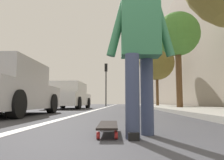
{
  "coord_description": "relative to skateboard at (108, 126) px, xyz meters",
  "views": [
    {
      "loc": [
        -1.13,
        -0.12,
        0.34
      ],
      "look_at": [
        8.16,
        0.34,
        1.3
      ],
      "focal_mm": 35.39,
      "sensor_mm": 36.0,
      "label": 1
    }
  ],
  "objects": [
    {
      "name": "parked_car_mid",
      "position": [
        10.22,
        2.91,
        0.62
      ],
      "size": [
        4.6,
        1.89,
        1.49
      ],
      "color": "silver",
      "rests_on": "ground"
    },
    {
      "name": "street_tree_far",
      "position": [
        15.63,
        -2.96,
        3.53
      ],
      "size": [
        2.88,
        2.88,
        5.07
      ],
      "color": "brown",
      "rests_on": "ground"
    },
    {
      "name": "ground_plane",
      "position": [
        8.71,
        -0.05,
        -0.09
      ],
      "size": [
        80.0,
        80.0,
        0.0
      ],
      "primitive_type": "plane",
      "color": "#38383D"
    },
    {
      "name": "skateboard",
      "position": [
        0.0,
        0.0,
        0.0
      ],
      "size": [
        0.85,
        0.23,
        0.11
      ],
      "color": "red",
      "rests_on": "ground"
    },
    {
      "name": "street_tree_mid",
      "position": [
        8.65,
        -2.96,
        3.68
      ],
      "size": [
        2.23,
        2.23,
        4.94
      ],
      "color": "brown",
      "rests_on": "ground"
    },
    {
      "name": "skater_person",
      "position": [
        -0.15,
        -0.35,
        0.84
      ],
      "size": [
        0.47,
        0.72,
        1.64
      ],
      "color": "#384260",
      "rests_on": "ground"
    },
    {
      "name": "lane_stripe_white",
      "position": [
        18.71,
        1.13,
        -0.09
      ],
      "size": [
        52.0,
        0.16,
        0.01
      ],
      "primitive_type": "cube",
      "color": "silver",
      "rests_on": "ground"
    },
    {
      "name": "sidewalk_curb",
      "position": [
        16.71,
        -3.36,
        -0.03
      ],
      "size": [
        52.0,
        3.2,
        0.12
      ],
      "primitive_type": "cube",
      "color": "#9E9B93",
      "rests_on": "ground"
    },
    {
      "name": "building_facade",
      "position": [
        20.71,
        -5.87,
        5.23
      ],
      "size": [
        40.0,
        1.2,
        10.65
      ],
      "primitive_type": "cube",
      "color": "gray",
      "rests_on": "ground"
    },
    {
      "name": "parked_car_near",
      "position": [
        3.44,
        3.04,
        0.61
      ],
      "size": [
        4.16,
        2.07,
        1.47
      ],
      "color": "#B7B7BC",
      "rests_on": "ground"
    },
    {
      "name": "traffic_light",
      "position": [
        19.61,
        1.53,
        2.87
      ],
      "size": [
        0.33,
        0.28,
        4.28
      ],
      "color": "#2D2D2D",
      "rests_on": "ground"
    }
  ]
}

